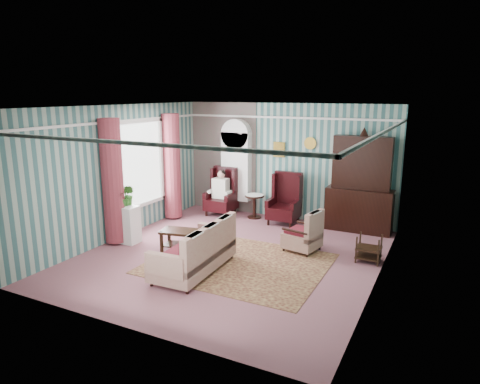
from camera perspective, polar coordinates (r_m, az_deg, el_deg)
The scene contains 17 objects.
floor at distance 8.55m, azimuth -1.11°, elevation -8.49°, with size 6.00×6.00×0.00m, color #854D53.
room_shell at distance 8.48m, azimuth -4.33°, elevation 5.34°, with size 5.53×6.02×2.91m.
bookcase at distance 11.28m, azimuth -0.53°, elevation 2.76°, with size 0.80×0.28×2.24m, color white.
dresser_hutch at distance 10.12m, azimuth 15.78°, elevation 1.40°, with size 1.50×0.56×2.36m, color black.
wingback_left at distance 11.16m, azimuth -2.58°, elevation 0.04°, with size 0.76×0.80×1.25m, color black.
wingback_right at distance 10.44m, azimuth 5.85°, elevation -0.93°, with size 0.76×0.80×1.25m, color black.
seated_woman at distance 11.16m, azimuth -2.58°, elevation -0.13°, with size 0.44×0.40×1.18m, color beige, non-canonical shape.
round_side_table at distance 10.97m, azimuth 1.94°, elevation -1.93°, with size 0.50×0.50×0.60m, color black.
nest_table at distance 8.54m, azimuth 16.81°, elevation -7.18°, with size 0.45×0.38×0.54m, color black.
plant_stand at distance 9.49m, azimuth -14.96°, elevation -4.17°, with size 0.55×0.35×0.80m, color white.
rug at distance 8.18m, azimuth -0.21°, elevation -9.49°, with size 3.20×2.60×0.01m, color #55241C.
sofa at distance 7.74m, azimuth -6.17°, elevation -7.34°, with size 1.86×0.90×0.91m, color #C7B39A.
floral_armchair at distance 8.76m, azimuth 8.31°, elevation -4.95°, with size 0.71×0.87×0.90m, color beige.
coffee_table at distance 8.81m, azimuth -7.69°, elevation -6.43°, with size 0.85×0.46×0.43m, color black.
potted_plant_a at distance 9.30m, azimuth -15.52°, elevation -0.67°, with size 0.38×0.33×0.42m, color #28591B.
potted_plant_b at distance 9.39m, azimuth -14.60°, elevation -0.40°, with size 0.25×0.20×0.45m, color #204916.
potted_plant_c at distance 9.40m, azimuth -15.01°, elevation -0.57°, with size 0.22×0.22×0.39m, color #174A17.
Camera 1 is at (3.69, -7.04, 3.15)m, focal length 32.00 mm.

